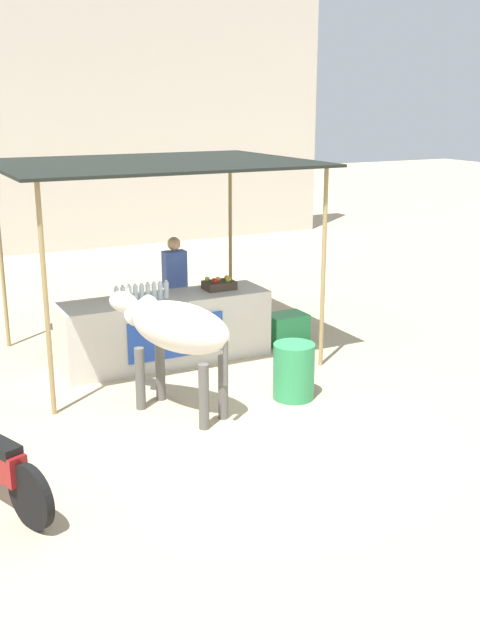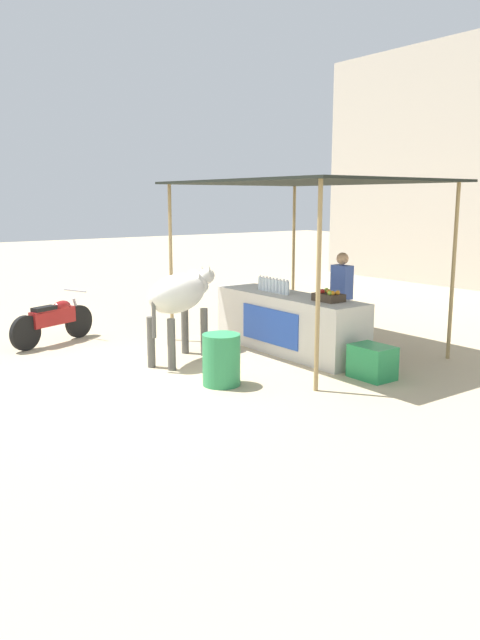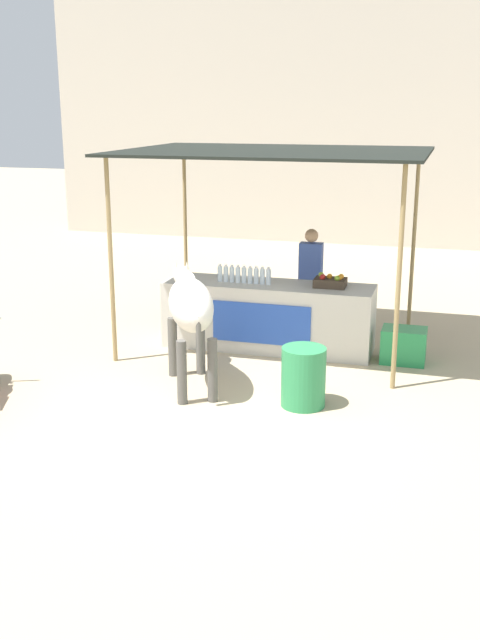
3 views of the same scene
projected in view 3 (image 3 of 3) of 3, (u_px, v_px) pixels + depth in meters
name	position (u px, v px, depth m)	size (l,w,h in m)	color
ground_plane	(223.00, 403.00, 8.88)	(60.00, 60.00, 0.00)	tan
building_wall_far	(359.00, 103.00, 18.25)	(16.00, 0.50, 6.91)	beige
stall_counter	(268.00, 316.00, 10.77)	(3.00, 0.82, 0.96)	beige
stall_awning	(275.00, 158.00, 10.44)	(4.20, 3.20, 2.81)	black
water_bottle_row	(244.00, 275.00, 10.66)	(0.79, 0.07, 0.25)	silver
fruit_crate	(330.00, 282.00, 10.43)	(0.44, 0.32, 0.18)	#3F3326
vendor_behind_counter	(310.00, 282.00, 11.24)	(0.34, 0.22, 1.65)	#383842
cooler_box	(404.00, 345.00, 10.23)	(0.60, 0.44, 0.48)	#268C4C
water_barrel	(303.00, 377.00, 8.71)	(0.52, 0.52, 0.71)	#2D8C51
cow	(190.00, 307.00, 9.14)	(1.16, 1.78, 1.44)	silver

